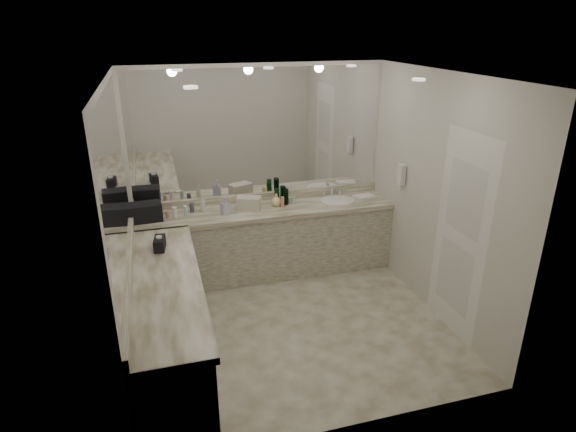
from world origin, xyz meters
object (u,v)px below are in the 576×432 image
object	(u,v)px
black_toiletry_bag	(145,212)
hand_towel	(364,197)
cream_cosmetic_case	(249,203)
soap_bottle_b	(225,206)
sink	(337,201)
soap_bottle_c	(276,200)
soap_bottle_a	(203,204)
wall_phone	(401,174)

from	to	relation	value
black_toiletry_bag	hand_towel	bearing A→B (deg)	-0.20
cream_cosmetic_case	soap_bottle_b	bearing A→B (deg)	-145.62
soap_bottle_b	cream_cosmetic_case	bearing A→B (deg)	13.73
soap_bottle_b	sink	bearing A→B (deg)	2.41
soap_bottle_c	soap_bottle_b	bearing A→B (deg)	-171.84
soap_bottle_a	soap_bottle_b	size ratio (longest dim) A/B	0.96
sink	cream_cosmetic_case	world-z (taller)	cream_cosmetic_case
black_toiletry_bag	cream_cosmetic_case	distance (m)	1.22
soap_bottle_b	soap_bottle_c	size ratio (longest dim) A/B	1.28
hand_towel	soap_bottle_c	world-z (taller)	soap_bottle_c
sink	cream_cosmetic_case	size ratio (longest dim) A/B	1.57
soap_bottle_b	soap_bottle_c	bearing A→B (deg)	8.16
sink	wall_phone	world-z (taller)	wall_phone
hand_towel	wall_phone	bearing A→B (deg)	-63.07
sink	cream_cosmetic_case	bearing A→B (deg)	179.36
wall_phone	black_toiletry_bag	xyz separation A→B (m)	(-2.98, 0.49, -0.34)
sink	hand_towel	world-z (taller)	hand_towel
cream_cosmetic_case	hand_towel	size ratio (longest dim) A/B	1.09
soap_bottle_a	hand_towel	bearing A→B (deg)	-3.05
wall_phone	soap_bottle_a	distance (m)	2.41
wall_phone	black_toiletry_bag	size ratio (longest dim) A/B	0.65
sink	soap_bottle_a	bearing A→B (deg)	177.05
cream_cosmetic_case	hand_towel	xyz separation A→B (m)	(1.52, -0.04, -0.06)
black_toiletry_bag	soap_bottle_c	world-z (taller)	black_toiletry_bag
cream_cosmetic_case	soap_bottle_b	xyz separation A→B (m)	(-0.30, -0.07, 0.02)
hand_towel	soap_bottle_b	size ratio (longest dim) A/B	1.26
wall_phone	soap_bottle_b	bearing A→B (deg)	168.00
cream_cosmetic_case	soap_bottle_a	world-z (taller)	soap_bottle_a
cream_cosmetic_case	soap_bottle_c	world-z (taller)	same
wall_phone	hand_towel	size ratio (longest dim) A/B	0.93
sink	soap_bottle_b	bearing A→B (deg)	-177.59
wall_phone	sink	bearing A→B (deg)	140.43
sink	hand_towel	distance (m)	0.36
cream_cosmetic_case	hand_towel	world-z (taller)	cream_cosmetic_case
hand_towel	soap_bottle_a	size ratio (longest dim) A/B	1.31
sink	soap_bottle_c	world-z (taller)	soap_bottle_c
black_toiletry_bag	soap_bottle_b	distance (m)	0.92
sink	soap_bottle_c	size ratio (longest dim) A/B	2.73
black_toiletry_bag	cream_cosmetic_case	world-z (taller)	black_toiletry_bag
sink	hand_towel	size ratio (longest dim) A/B	1.70
sink	soap_bottle_a	distance (m)	1.71
soap_bottle_a	soap_bottle_b	xyz separation A→B (m)	(0.25, -0.15, 0.00)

